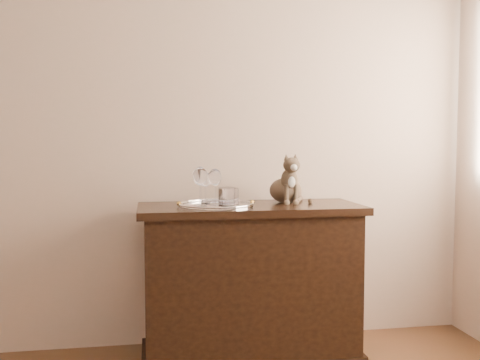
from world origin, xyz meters
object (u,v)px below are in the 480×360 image
object	(u,v)px
wine_glass_c	(200,186)
wine_glass_d	(215,187)
wine_glass_b	(205,188)
tumbler_c	(231,196)
sideboard	(250,282)
tray	(216,206)
tumbler_a	(227,197)
cat	(286,178)

from	to	relation	value
wine_glass_c	wine_glass_d	xyz separation A→B (m)	(0.08, 0.06, -0.01)
wine_glass_b	tumbler_c	world-z (taller)	wine_glass_b
sideboard	wine_glass_d	bearing A→B (deg)	-179.63
tray	sideboard	bearing A→B (deg)	9.02
wine_glass_b	wine_glass_c	xyz separation A→B (m)	(-0.04, -0.10, 0.02)
tray	wine_glass_d	size ratio (longest dim) A/B	2.11
wine_glass_b	tumbler_a	size ratio (longest dim) A/B	1.77
sideboard	cat	distance (m)	0.61
sideboard	cat	size ratio (longest dim) A/B	4.33
sideboard	tray	bearing A→B (deg)	-170.98
sideboard	tumbler_c	size ratio (longest dim) A/B	13.86
wine_glass_b	wine_glass_d	xyz separation A→B (m)	(0.05, -0.04, 0.01)
wine_glass_d	cat	size ratio (longest dim) A/B	0.68
tumbler_c	tray	bearing A→B (deg)	-178.96
wine_glass_d	tumbler_c	distance (m)	0.10
tray	tumbler_c	xyz separation A→B (m)	(0.08, 0.00, 0.05)
wine_glass_b	cat	size ratio (longest dim) A/B	0.62
wine_glass_c	wine_glass_d	size ratio (longest dim) A/B	1.08
wine_glass_b	tumbler_c	xyz separation A→B (m)	(0.13, -0.07, -0.04)
wine_glass_c	tumbler_a	bearing A→B (deg)	-10.19
tumbler_a	wine_glass_d	bearing A→B (deg)	121.85
wine_glass_b	wine_glass_d	size ratio (longest dim) A/B	0.90
cat	tumbler_c	bearing A→B (deg)	-164.86
sideboard	wine_glass_c	distance (m)	0.61
wine_glass_b	cat	world-z (taller)	cat
wine_glass_d	tumbler_a	distance (m)	0.11
tumbler_c	tumbler_a	bearing A→B (deg)	-121.11
wine_glass_b	cat	xyz separation A→B (m)	(0.46, 0.03, 0.05)
sideboard	cat	bearing A→B (deg)	19.19
sideboard	wine_glass_d	xyz separation A→B (m)	(-0.19, -0.00, 0.53)
wine_glass_d	tumbler_c	xyz separation A→B (m)	(0.09, -0.03, -0.05)
tray	tumbler_a	world-z (taller)	tumbler_a
cat	tray	bearing A→B (deg)	-168.10
cat	wine_glass_c	bearing A→B (deg)	-167.31
tray	cat	distance (m)	0.44
wine_glass_b	wine_glass_d	bearing A→B (deg)	-43.37
sideboard	wine_glass_c	size ratio (longest dim) A/B	5.87
tray	wine_glass_d	world-z (taller)	wine_glass_d
wine_glass_c	wine_glass_d	bearing A→B (deg)	34.92
wine_glass_d	tumbler_a	world-z (taller)	wine_glass_d
tray	tumbler_a	bearing A→B (deg)	-48.13
wine_glass_b	wine_glass_c	size ratio (longest dim) A/B	0.84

